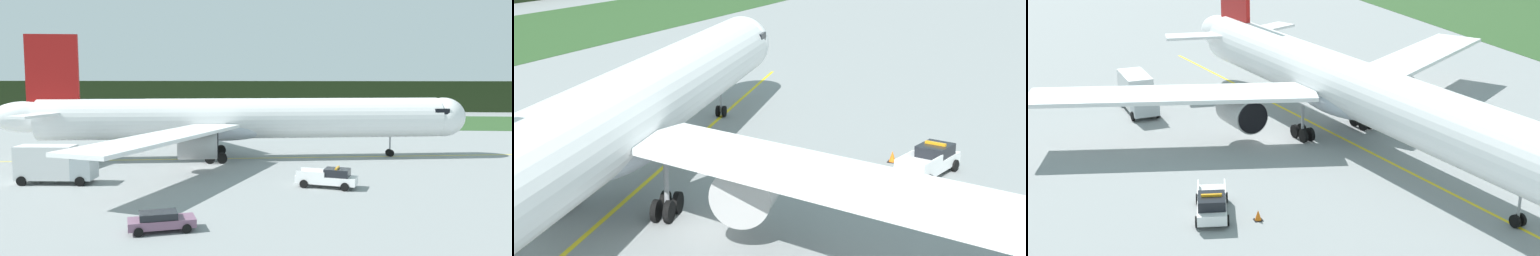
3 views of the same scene
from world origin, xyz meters
The scene contains 6 objects.
ground centered at (0.00, 0.00, 0.00)m, with size 320.00×320.00×0.00m, color gray.
taxiway_centerline_main centered at (3.84, 6.74, 0.00)m, with size 77.86×0.30×0.01m, color yellow.
airliner centered at (2.94, 6.58, 4.80)m, with size 57.63×50.06×14.97m.
ops_pickup_truck centered at (13.35, -8.59, 0.90)m, with size 5.77×3.32×1.94m.
catering_truck centered at (-12.45, -9.08, 1.89)m, with size 7.34×3.04×3.76m.
apron_cone centered at (15.11, -5.87, 0.36)m, with size 0.59×0.59×0.74m.
Camera 3 is at (58.85, -20.31, 22.19)m, focal length 52.74 mm.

